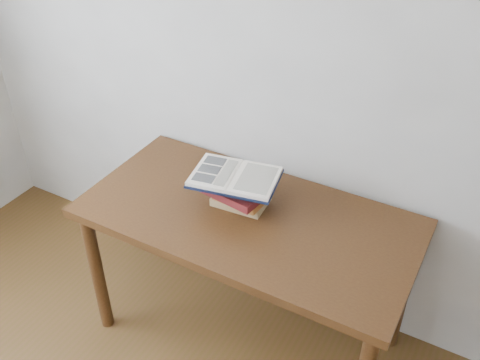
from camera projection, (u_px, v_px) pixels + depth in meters
The scene contains 3 objects.
desk at pixel (247, 233), 2.25m from camera, with size 1.39×0.69×0.74m.
book_stack at pixel (239, 192), 2.22m from camera, with size 0.27×0.22×0.13m.
open_book at pixel (235, 177), 2.17m from camera, with size 0.39×0.30×0.03m.
Camera 1 is at (0.90, -0.13, 2.13)m, focal length 40.00 mm.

